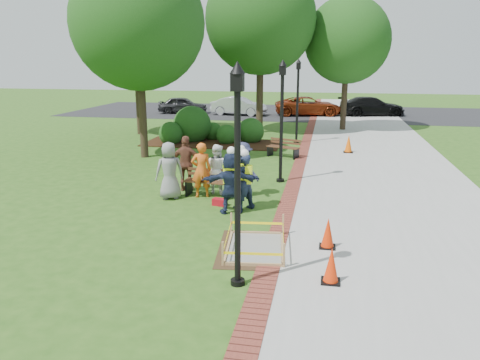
% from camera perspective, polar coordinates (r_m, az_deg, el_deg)
% --- Properties ---
extents(ground, '(100.00, 100.00, 0.00)m').
position_cam_1_polar(ground, '(12.35, -3.34, -5.78)').
color(ground, '#285116').
rests_on(ground, ground).
extents(sidewalk, '(6.00, 60.00, 0.02)m').
position_cam_1_polar(sidewalk, '(21.75, 16.20, 2.70)').
color(sidewalk, '#9E9E99').
rests_on(sidewalk, ground).
extents(brick_edging, '(0.50, 60.00, 0.03)m').
position_cam_1_polar(brick_edging, '(21.67, 7.62, 3.13)').
color(brick_edging, maroon).
rests_on(brick_edging, ground).
extents(mulch_bed, '(7.00, 3.00, 0.05)m').
position_cam_1_polar(mulch_bed, '(24.32, -3.37, 4.51)').
color(mulch_bed, '#381E0F').
rests_on(mulch_bed, ground).
extents(parking_lot, '(36.00, 12.00, 0.01)m').
position_cam_1_polar(parking_lot, '(38.56, 6.49, 8.19)').
color(parking_lot, black).
rests_on(parking_lot, ground).
extents(wet_concrete_pad, '(1.94, 2.47, 0.55)m').
position_cam_1_polar(wet_concrete_pad, '(10.90, 1.87, -7.29)').
color(wet_concrete_pad, '#47331E').
rests_on(wet_concrete_pad, ground).
extents(bench_near, '(1.61, 0.64, 0.85)m').
position_cam_1_polar(bench_near, '(15.01, -3.80, -0.95)').
color(bench_near, '#54361C').
rests_on(bench_near, ground).
extents(bench_far, '(1.57, 1.00, 0.81)m').
position_cam_1_polar(bench_far, '(20.97, 5.27, 3.49)').
color(bench_far, brown).
rests_on(bench_far, ground).
extents(cone_front, '(0.38, 0.38, 0.74)m').
position_cam_1_polar(cone_front, '(9.48, 11.06, -10.27)').
color(cone_front, black).
rests_on(cone_front, ground).
extents(cone_back, '(0.38, 0.38, 0.74)m').
position_cam_1_polar(cone_back, '(11.10, 10.66, -6.44)').
color(cone_back, black).
rests_on(cone_back, ground).
extents(cone_far, '(0.43, 0.43, 0.84)m').
position_cam_1_polar(cone_far, '(22.40, 13.09, 4.27)').
color(cone_far, black).
rests_on(cone_far, ground).
extents(toolbox, '(0.46, 0.31, 0.21)m').
position_cam_1_polar(toolbox, '(14.09, -2.50, -2.70)').
color(toolbox, '#A70C19').
rests_on(toolbox, ground).
extents(lamp_near, '(0.28, 0.28, 4.26)m').
position_cam_1_polar(lamp_near, '(8.57, -0.31, 2.33)').
color(lamp_near, black).
rests_on(lamp_near, ground).
extents(lamp_mid, '(0.28, 0.28, 4.26)m').
position_cam_1_polar(lamp_mid, '(16.39, 5.11, 8.22)').
color(lamp_mid, black).
rests_on(lamp_mid, ground).
extents(lamp_far, '(0.28, 0.28, 4.26)m').
position_cam_1_polar(lamp_far, '(24.33, 7.04, 10.27)').
color(lamp_far, black).
rests_on(lamp_far, ground).
extents(tree_left, '(5.59, 5.59, 8.50)m').
position_cam_1_polar(tree_left, '(21.02, -12.34, 18.14)').
color(tree_left, '#3D2D1E').
rests_on(tree_left, ground).
extents(tree_back, '(6.23, 6.23, 9.54)m').
position_cam_1_polar(tree_back, '(27.79, 2.52, 19.02)').
color(tree_back, '#3D2D1E').
rests_on(tree_back, ground).
extents(tree_right, '(5.07, 5.07, 7.84)m').
position_cam_1_polar(tree_right, '(29.47, 12.96, 16.25)').
color(tree_right, '#3D2D1E').
rests_on(tree_right, ground).
extents(tree_far, '(5.57, 5.57, 8.41)m').
position_cam_1_polar(tree_far, '(27.69, -12.70, 17.05)').
color(tree_far, '#3D2D1E').
rests_on(tree_far, ground).
extents(shrub_a, '(1.23, 1.23, 1.23)m').
position_cam_1_polar(shrub_a, '(24.49, -8.39, 4.40)').
color(shrub_a, '#1A4614').
rests_on(shrub_a, ground).
extents(shrub_b, '(2.01, 2.01, 2.01)m').
position_cam_1_polar(shrub_b, '(25.18, -5.80, 4.76)').
color(shrub_b, '#1A4614').
rests_on(shrub_b, ground).
extents(shrub_c, '(1.07, 1.07, 1.07)m').
position_cam_1_polar(shrub_c, '(24.25, -1.63, 4.45)').
color(shrub_c, '#1A4614').
rests_on(shrub_c, ground).
extents(shrub_d, '(1.38, 1.38, 1.38)m').
position_cam_1_polar(shrub_d, '(24.67, 1.33, 4.63)').
color(shrub_d, '#1A4614').
rests_on(shrub_d, ground).
extents(shrub_e, '(1.02, 1.02, 1.02)m').
position_cam_1_polar(shrub_e, '(25.50, -3.31, 4.94)').
color(shrub_e, '#1A4614').
rests_on(shrub_e, ground).
extents(casual_person_a, '(0.68, 0.60, 1.80)m').
position_cam_1_polar(casual_person_a, '(14.73, -8.60, 1.13)').
color(casual_person_a, gray).
rests_on(casual_person_a, ground).
extents(casual_person_b, '(0.66, 0.54, 1.75)m').
position_cam_1_polar(casual_person_b, '(14.79, -4.73, 1.21)').
color(casual_person_b, orange).
rests_on(casual_person_b, ground).
extents(casual_person_c, '(0.60, 0.49, 1.62)m').
position_cam_1_polar(casual_person_c, '(15.20, -2.84, 1.35)').
color(casual_person_c, white).
rests_on(casual_person_c, ground).
extents(casual_person_d, '(0.61, 0.40, 1.84)m').
position_cam_1_polar(casual_person_d, '(15.53, -6.53, 1.99)').
color(casual_person_d, brown).
rests_on(casual_person_d, ground).
extents(casual_person_e, '(0.66, 0.55, 1.75)m').
position_cam_1_polar(casual_person_e, '(14.82, 0.29, 1.28)').
color(casual_person_e, '#2C2F4E').
rests_on(casual_person_e, ground).
extents(hivis_worker_a, '(0.65, 0.50, 1.93)m').
position_cam_1_polar(hivis_worker_a, '(13.19, -1.06, -0.06)').
color(hivis_worker_a, '#192141').
rests_on(hivis_worker_a, ground).
extents(hivis_worker_b, '(0.59, 0.62, 1.79)m').
position_cam_1_polar(hivis_worker_b, '(13.52, 0.55, 0.05)').
color(hivis_worker_b, '#1A1C44').
rests_on(hivis_worker_b, ground).
extents(hivis_worker_c, '(0.65, 0.55, 1.88)m').
position_cam_1_polar(hivis_worker_c, '(13.63, 0.14, 0.34)').
color(hivis_worker_c, '#152638').
rests_on(hivis_worker_c, ground).
extents(parked_car_a, '(2.55, 4.62, 1.43)m').
position_cam_1_polar(parked_car_a, '(38.02, -6.95, 8.08)').
color(parked_car_a, '#29282B').
rests_on(parked_car_a, ground).
extents(parked_car_b, '(2.65, 4.89, 1.52)m').
position_cam_1_polar(parked_car_b, '(36.53, -0.16, 7.92)').
color(parked_car_b, '#B5B6BB').
rests_on(parked_car_b, ground).
extents(parked_car_c, '(2.86, 5.04, 1.55)m').
position_cam_1_polar(parked_car_c, '(36.72, 8.32, 7.80)').
color(parked_car_c, maroon).
rests_on(parked_car_c, ground).
extents(parked_car_d, '(3.08, 5.10, 1.55)m').
position_cam_1_polar(parked_car_d, '(37.53, 15.70, 7.56)').
color(parked_car_d, black).
rests_on(parked_car_d, ground).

